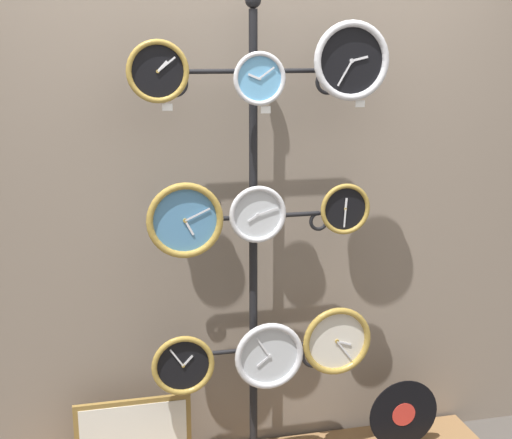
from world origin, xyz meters
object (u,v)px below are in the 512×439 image
at_px(clock_bottom_left, 183,365).
at_px(picture_frame, 134,436).
at_px(clock_middle_right, 345,209).
at_px(clock_bottom_right, 337,341).
at_px(display_stand, 253,329).
at_px(clock_middle_center, 259,214).
at_px(vinyl_record, 403,414).
at_px(clock_top_right, 351,61).
at_px(clock_middle_left, 185,220).
at_px(clock_top_left, 158,71).
at_px(clock_top_center, 258,79).
at_px(clock_bottom_center, 269,356).

height_order(clock_bottom_left, picture_frame, clock_bottom_left).
bearing_deg(clock_middle_right, clock_bottom_right, -156.71).
bearing_deg(clock_middle_right, display_stand, 168.83).
distance_m(clock_middle_center, picture_frame, 1.14).
height_order(clock_middle_right, vinyl_record, clock_middle_right).
bearing_deg(clock_bottom_left, clock_bottom_right, 0.40).
xyz_separation_m(clock_top_right, clock_middle_left, (-0.69, 0.01, -0.63)).
xyz_separation_m(clock_top_left, clock_middle_right, (0.78, 0.02, -0.58)).
bearing_deg(vinyl_record, display_stand, 172.27).
height_order(clock_top_center, picture_frame, clock_top_center).
height_order(clock_top_right, clock_middle_left, clock_top_right).
bearing_deg(clock_bottom_center, picture_frame, 171.20).
xyz_separation_m(clock_middle_right, clock_bottom_left, (-0.72, -0.01, -0.64)).
xyz_separation_m(clock_middle_left, clock_bottom_right, (0.67, 0.02, -0.60)).
xyz_separation_m(clock_middle_right, clock_bottom_center, (-0.34, -0.02, -0.64)).
xyz_separation_m(clock_middle_right, clock_bottom_right, (-0.02, -0.01, -0.60)).
distance_m(clock_bottom_left, vinyl_record, 1.09).
bearing_deg(vinyl_record, clock_bottom_center, 179.84).
xyz_separation_m(clock_middle_center, clock_middle_right, (0.38, 0.00, 0.00)).
height_order(clock_bottom_center, clock_bottom_right, clock_bottom_right).
relative_size(clock_middle_left, vinyl_record, 0.92).
xyz_separation_m(clock_top_left, clock_middle_center, (0.40, 0.02, -0.59)).
bearing_deg(clock_bottom_center, clock_middle_center, 158.83).
xyz_separation_m(clock_middle_center, vinyl_record, (0.70, -0.02, -1.00)).
bearing_deg(clock_top_left, clock_middle_center, 3.27).
relative_size(clock_bottom_left, picture_frame, 0.53).
relative_size(display_stand, clock_bottom_right, 6.67).
distance_m(clock_bottom_right, picture_frame, 0.99).
relative_size(clock_bottom_center, vinyl_record, 0.90).
xyz_separation_m(clock_top_left, clock_top_right, (0.78, -0.01, 0.04)).
height_order(clock_middle_center, clock_bottom_center, clock_middle_center).
height_order(clock_top_left, clock_bottom_right, clock_top_left).
height_order(clock_top_left, clock_middle_right, clock_top_left).
bearing_deg(clock_bottom_right, clock_bottom_left, -179.60).
bearing_deg(clock_middle_left, clock_top_center, -0.28).
relative_size(clock_top_center, picture_frame, 0.42).
bearing_deg(clock_top_right, clock_middle_center, 174.59).
relative_size(clock_bottom_left, vinyl_record, 0.80).
bearing_deg(clock_middle_left, display_stand, 18.65).
bearing_deg(clock_top_right, clock_middle_left, 179.29).
xyz_separation_m(clock_top_left, clock_middle_left, (0.09, -0.00, -0.59)).
bearing_deg(clock_bottom_right, clock_middle_right, 23.29).
relative_size(clock_middle_right, vinyl_record, 0.66).
distance_m(clock_top_center, clock_bottom_right, 1.21).
distance_m(clock_middle_right, picture_frame, 1.37).
xyz_separation_m(clock_bottom_right, picture_frame, (-0.91, 0.08, -0.40)).
relative_size(clock_bottom_right, vinyl_record, 0.94).
distance_m(clock_middle_right, clock_bottom_right, 0.60).
xyz_separation_m(display_stand, clock_middle_right, (0.39, -0.08, 0.54)).
relative_size(clock_top_right, picture_frame, 0.63).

